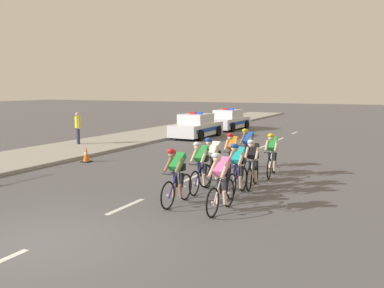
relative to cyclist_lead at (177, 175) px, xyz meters
The scene contains 17 objects.
ground_plane 3.78m from the cyclist_lead, 107.31° to the right, with size 160.00×160.00×0.00m, color #56565B.
sidewalk_slab 13.96m from the cyclist_lead, 131.33° to the left, with size 4.29×60.00×0.12m, color #A3A099.
kerb_edge 12.69m from the cyclist_lead, 124.30° to the left, with size 0.16×60.00×0.13m, color #9E9E99.
lane_markings_centre 7.39m from the cyclist_lead, 98.62° to the left, with size 0.14×25.60×0.01m.
cyclist_lead is the anchor object (origin of this frame).
cyclist_second 1.29m from the cyclist_lead, ahead, with size 0.42×1.72×1.56m.
cyclist_third 1.48m from the cyclist_lead, 89.75° to the left, with size 0.42×1.72×1.56m.
cyclist_fourth 1.95m from the cyclist_lead, 56.26° to the left, with size 0.42×1.72×1.56m.
cyclist_fifth 2.55m from the cyclist_lead, 91.49° to the left, with size 0.45×1.72×1.56m.
cyclist_sixth 2.92m from the cyclist_lead, 65.62° to the left, with size 0.45×1.72×1.56m.
cyclist_seventh 4.06m from the cyclist_lead, 89.97° to the left, with size 0.45×1.72×1.56m.
cyclist_eighth 4.72m from the cyclist_lead, 74.22° to the left, with size 0.45×1.72×1.56m.
cyclist_ninth 5.76m from the cyclist_lead, 89.97° to the left, with size 0.44×1.72×1.56m.
police_car_nearest 15.03m from the cyclist_lead, 113.58° to the left, with size 2.01×4.41×1.59m.
police_car_second 20.19m from the cyclist_lead, 107.32° to the left, with size 2.14×4.47×1.59m.
traffic_cone_near 7.49m from the cyclist_lead, 148.37° to the left, with size 0.36×0.36×0.64m.
spectator_closest 12.43m from the cyclist_lead, 143.06° to the left, with size 0.47×0.39×1.68m.
Camera 1 is at (6.08, -5.67, 3.02)m, focal length 38.42 mm.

